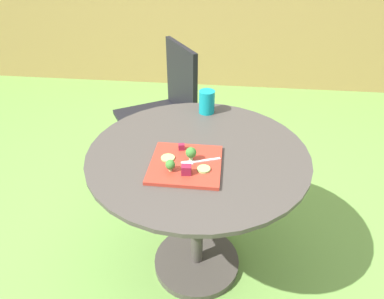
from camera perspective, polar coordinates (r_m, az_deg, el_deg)
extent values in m
plane|color=#669342|center=(1.87, 0.79, -18.86)|extent=(12.00, 12.00, 0.00)
cube|color=#9E7F47|center=(3.70, 5.16, 21.67)|extent=(8.00, 0.08, 1.47)
cylinder|color=#423D38|center=(1.38, 1.01, -0.49)|extent=(0.91, 0.91, 0.02)
cylinder|color=#423D38|center=(1.60, 0.89, -10.68)|extent=(0.06, 0.06, 0.66)
cylinder|color=#423D38|center=(1.86, 0.79, -18.48)|extent=(0.44, 0.44, 0.04)
cube|color=black|center=(2.23, -6.47, 5.17)|extent=(0.61, 0.61, 0.03)
cube|color=black|center=(2.19, -1.85, 11.80)|extent=(0.25, 0.37, 0.45)
cylinder|color=black|center=(2.45, -11.55, 1.56)|extent=(0.02, 0.02, 0.43)
cylinder|color=black|center=(2.15, -8.98, -3.00)|extent=(0.02, 0.02, 0.43)
cylinder|color=black|center=(2.54, -3.73, 3.42)|extent=(0.02, 0.02, 0.43)
cylinder|color=black|center=(2.25, -0.26, -0.70)|extent=(0.02, 0.02, 0.43)
cube|color=#AD3323|center=(1.29, -1.09, -2.52)|extent=(0.27, 0.27, 0.01)
cylinder|color=#0F8C93|center=(1.65, 2.54, 8.11)|extent=(0.08, 0.08, 0.11)
cylinder|color=#0D777D|center=(1.66, 2.52, 7.58)|extent=(0.07, 0.07, 0.08)
cube|color=silver|center=(1.29, 2.49, -1.85)|extent=(0.11, 0.05, 0.00)
cube|color=silver|center=(1.28, -0.83, -2.33)|extent=(0.05, 0.04, 0.00)
cylinder|color=#99B770|center=(1.29, -0.17, -1.54)|extent=(0.01, 0.01, 0.02)
sphere|color=#38752D|center=(1.27, -0.17, -0.52)|extent=(0.04, 0.04, 0.04)
cylinder|color=#99B770|center=(1.24, -3.70, -3.40)|extent=(0.01, 0.01, 0.01)
sphere|color=#38752D|center=(1.23, -3.73, -2.60)|extent=(0.04, 0.04, 0.04)
cylinder|color=#8EB766|center=(1.31, -4.13, -1.43)|extent=(0.05, 0.05, 0.01)
cylinder|color=#8EB766|center=(1.24, 2.02, -3.34)|extent=(0.05, 0.05, 0.01)
cube|color=maroon|center=(1.22, -0.98, -3.48)|extent=(0.04, 0.03, 0.04)
cube|color=maroon|center=(1.35, -1.80, 0.47)|extent=(0.03, 0.02, 0.02)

